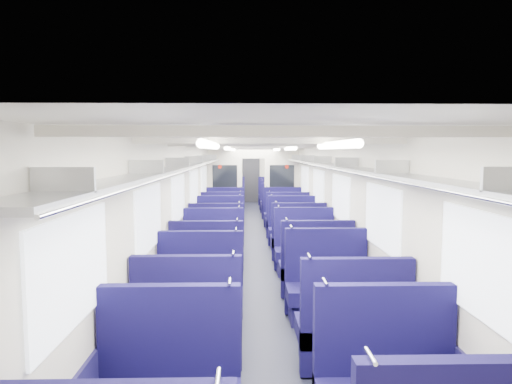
{
  "coord_description": "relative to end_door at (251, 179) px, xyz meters",
  "views": [
    {
      "loc": [
        -0.24,
        -10.4,
        2.2
      ],
      "look_at": [
        0.03,
        1.19,
        1.15
      ],
      "focal_mm": 31.16,
      "sensor_mm": 36.0,
      "label": 1
    }
  ],
  "objects": [
    {
      "name": "wall_far",
      "position": [
        0.0,
        0.06,
        0.18
      ],
      "size": [
        2.8,
        0.02,
        2.35
      ],
      "primitive_type": "cube",
      "color": "beige",
      "rests_on": "floor"
    },
    {
      "name": "luggage_rack_right",
      "position": [
        1.21,
        -8.94,
        0.97
      ],
      "size": [
        0.36,
        17.4,
        0.18
      ],
      "color": "#B2B5BA",
      "rests_on": "wall_right"
    },
    {
      "name": "seat_14",
      "position": [
        -0.83,
        -9.22,
        -0.62
      ],
      "size": [
        1.09,
        0.6,
        1.22
      ],
      "color": "#130E46",
      "rests_on": "floor"
    },
    {
      "name": "dado_left",
      "position": [
        -1.39,
        -8.94,
        -0.65
      ],
      "size": [
        0.03,
        17.9,
        0.7
      ],
      "primitive_type": "cube",
      "color": "#15113A",
      "rests_on": "floor"
    },
    {
      "name": "seat_4",
      "position": [
        -0.83,
        -14.89,
        -0.62
      ],
      "size": [
        1.09,
        0.6,
        1.22
      ],
      "color": "#130E46",
      "rests_on": "floor"
    },
    {
      "name": "seat_21",
      "position": [
        0.83,
        -4.81,
        -0.62
      ],
      "size": [
        1.09,
        0.6,
        1.22
      ],
      "color": "#130E46",
      "rests_on": "floor"
    },
    {
      "name": "seat_27",
      "position": [
        0.83,
        -1.38,
        -0.62
      ],
      "size": [
        1.09,
        0.6,
        1.22
      ],
      "color": "#130E46",
      "rests_on": "floor"
    },
    {
      "name": "seat_5",
      "position": [
        0.83,
        -15.03,
        -0.62
      ],
      "size": [
        1.09,
        0.6,
        1.22
      ],
      "color": "#130E46",
      "rests_on": "floor"
    },
    {
      "name": "windows",
      "position": [
        0.0,
        -9.4,
        0.42
      ],
      "size": [
        2.78,
        15.6,
        0.75
      ],
      "color": "white",
      "rests_on": "wall_left"
    },
    {
      "name": "seat_20",
      "position": [
        -0.83,
        -4.81,
        -0.62
      ],
      "size": [
        1.09,
        0.6,
        1.22
      ],
      "color": "#130E46",
      "rests_on": "floor"
    },
    {
      "name": "seat_7",
      "position": [
        0.83,
        -13.66,
        -0.62
      ],
      "size": [
        1.09,
        0.6,
        1.22
      ],
      "color": "#130E46",
      "rests_on": "floor"
    },
    {
      "name": "seat_19",
      "position": [
        0.83,
        -6.76,
        -0.62
      ],
      "size": [
        1.09,
        0.6,
        1.22
      ],
      "color": "#130E46",
      "rests_on": "floor"
    },
    {
      "name": "seat_13",
      "position": [
        0.83,
        -10.4,
        -0.62
      ],
      "size": [
        1.09,
        0.6,
        1.22
      ],
      "color": "#130E46",
      "rests_on": "floor"
    },
    {
      "name": "seat_11",
      "position": [
        0.83,
        -11.44,
        -0.62
      ],
      "size": [
        1.09,
        0.6,
        1.22
      ],
      "color": "#130E46",
      "rests_on": "floor"
    },
    {
      "name": "seat_12",
      "position": [
        -0.83,
        -10.43,
        -0.62
      ],
      "size": [
        1.09,
        0.6,
        1.22
      ],
      "color": "#130E46",
      "rests_on": "floor"
    },
    {
      "name": "seat_18",
      "position": [
        -0.83,
        -6.77,
        -0.62
      ],
      "size": [
        1.09,
        0.6,
        1.22
      ],
      "color": "#130E46",
      "rests_on": "floor"
    },
    {
      "name": "seat_26",
      "position": [
        -0.83,
        -1.37,
        -0.62
      ],
      "size": [
        1.09,
        0.6,
        1.22
      ],
      "color": "#130E46",
      "rests_on": "floor"
    },
    {
      "name": "luggage_rack_left",
      "position": [
        -1.21,
        -8.94,
        0.97
      ],
      "size": [
        0.36,
        17.4,
        0.18
      ],
      "color": "#B2B5BA",
      "rests_on": "wall_left"
    },
    {
      "name": "seat_9",
      "position": [
        0.83,
        -12.69,
        -0.62
      ],
      "size": [
        1.09,
        0.6,
        1.22
      ],
      "color": "#130E46",
      "rests_on": "floor"
    },
    {
      "name": "seat_25",
      "position": [
        0.83,
        -2.57,
        -0.62
      ],
      "size": [
        1.09,
        0.6,
        1.22
      ],
      "color": "#130E46",
      "rests_on": "floor"
    },
    {
      "name": "ceiling",
      "position": [
        0.0,
        -8.94,
        1.35
      ],
      "size": [
        2.8,
        18.0,
        0.01
      ],
      "primitive_type": "cube",
      "color": "silver",
      "rests_on": "wall_left"
    },
    {
      "name": "wall_left",
      "position": [
        -1.4,
        -8.94,
        0.18
      ],
      "size": [
        0.02,
        18.0,
        2.35
      ],
      "primitive_type": "cube",
      "color": "beige",
      "rests_on": "floor"
    },
    {
      "name": "seat_8",
      "position": [
        -0.83,
        -12.69,
        -0.62
      ],
      "size": [
        1.09,
        0.6,
        1.22
      ],
      "color": "#130E46",
      "rests_on": "floor"
    },
    {
      "name": "bulkhead",
      "position": [
        -0.0,
        -5.7,
        0.23
      ],
      "size": [
        2.8,
        0.1,
        2.35
      ],
      "color": "beige",
      "rests_on": "floor"
    },
    {
      "name": "seat_16",
      "position": [
        -0.83,
        -7.93,
        -0.62
      ],
      "size": [
        1.09,
        0.6,
        1.22
      ],
      "color": "#130E46",
      "rests_on": "floor"
    },
    {
      "name": "end_door",
      "position": [
        0.0,
        0.0,
        0.0
      ],
      "size": [
        0.75,
        0.06,
        2.0
      ],
      "primitive_type": "cube",
      "color": "black",
      "rests_on": "floor"
    },
    {
      "name": "seat_10",
      "position": [
        -0.83,
        -11.48,
        -0.62
      ],
      "size": [
        1.09,
        0.6,
        1.22
      ],
      "color": "#130E46",
      "rests_on": "floor"
    },
    {
      "name": "wall_right",
      "position": [
        1.4,
        -8.94,
        0.18
      ],
      "size": [
        0.02,
        18.0,
        2.35
      ],
      "primitive_type": "cube",
      "color": "beige",
      "rests_on": "floor"
    },
    {
      "name": "seat_22",
      "position": [
        -0.83,
        -3.7,
        -0.62
      ],
      "size": [
        1.09,
        0.6,
        1.22
      ],
      "color": "#130E46",
      "rests_on": "floor"
    },
    {
      "name": "ceiling_fittings",
      "position": [
        0.0,
        -9.2,
        1.29
      ],
      "size": [
        2.7,
        16.06,
        0.11
      ],
      "color": "beige",
      "rests_on": "ceiling"
    },
    {
      "name": "seat_23",
      "position": [
        0.83,
        -3.71,
        -0.62
      ],
      "size": [
        1.09,
        0.6,
        1.22
      ],
      "color": "#130E46",
      "rests_on": "floor"
    },
    {
      "name": "seat_6",
      "position": [
        -0.83,
        -13.83,
        -0.62
      ],
      "size": [
        1.09,
        0.6,
        1.22
      ],
      "color": "#130E46",
      "rests_on": "floor"
    },
    {
      "name": "dado_right",
      "position": [
        1.39,
        -8.94,
        -0.65
      ],
      "size": [
        0.03,
        17.9,
        0.7
      ],
      "primitive_type": "cube",
      "color": "#15113A",
      "rests_on": "floor"
    },
    {
      "name": "seat_15",
      "position": [
        0.83,
        -9.27,
        -0.62
      ],
      "size": [
        1.09,
        0.6,
        1.22
      ],
      "color": "#130E46",
      "rests_on": "floor"
    },
    {
      "name": "seat_17",
      "position": [
        0.83,
        -8.03,
        -0.62
      ],
      "size": [
        1.09,
        0.6,
        1.22
      ],
      "color": "#130E46",
      "rests_on": "floor"
    },
    {
      "name": "floor",
      "position": [
        0.0,
        -8.94,
        -1.0
      ],
      "size": [
        2.8,
        18.0,
        0.01
      ],
      "primitive_type": "cube",
      "color": "black",
      "rests_on": "ground"
    },
    {
      "name": "seat_24",
      "position": [
        -0.83,
        -2.44,
        -0.62
      ],
      "size": [
        1.09,
        0.6,
        1.22
      ],
      "color": "#130E46",
      "rests_on": "floor"
    }
  ]
}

